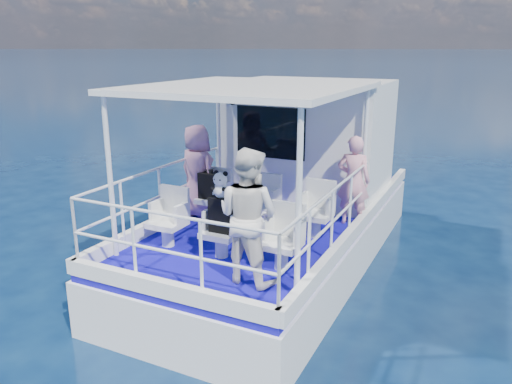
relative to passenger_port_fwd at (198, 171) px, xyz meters
The scene contains 20 objects.
ground 2.09m from the passenger_port_fwd, 11.17° to the right, with size 2000.00×2000.00×0.00m, color #081A3A.
hull 2.21m from the passenger_port_fwd, 31.97° to the left, with size 3.00×7.00×1.60m, color white.
deck 1.66m from the passenger_port_fwd, 31.97° to the left, with size 2.90×6.90×0.10m, color #110A8A.
cabin 2.41m from the passenger_port_fwd, 59.42° to the left, with size 2.85×2.00×2.20m, color white.
canopy 1.95m from the passenger_port_fwd, 19.89° to the right, with size 3.00×3.20×0.08m, color white.
canopy_posts 1.35m from the passenger_port_fwd, 21.95° to the right, with size 2.77×2.97×2.20m.
railings 1.49m from the passenger_port_fwd, 33.82° to the right, with size 2.84×3.59×1.00m, color white, non-canonical shape.
seat_port_fwd 0.68m from the passenger_port_fwd, ahead, with size 0.48×0.46×0.38m, color silver.
seat_center_fwd 1.36m from the passenger_port_fwd, ahead, with size 0.48×0.46×0.38m, color silver.
seat_stbd_fwd 2.20m from the passenger_port_fwd, ahead, with size 0.48×0.46×0.38m, color silver.
seat_port_aft 1.50m from the passenger_port_fwd, 76.70° to the right, with size 0.48×0.46×0.38m, color silver.
seat_center_aft 1.91m from the passenger_port_fwd, 47.76° to the right, with size 0.48×0.46×0.38m, color silver.
seat_stbd_aft 2.58m from the passenger_port_fwd, 32.34° to the right, with size 0.48×0.46×0.38m, color silver.
passenger_port_fwd is the anchor object (origin of this frame).
passenger_stbd_fwd 2.58m from the passenger_port_fwd, 17.21° to the left, with size 0.53×0.35×1.46m, color pink.
passenger_stbd_aft 2.61m from the passenger_port_fwd, 44.17° to the right, with size 0.82×0.64×1.68m, color silver.
backpack_port 0.35m from the passenger_port_fwd, 19.36° to the right, with size 0.33×0.19×0.43m, color black.
backpack_center 1.85m from the passenger_port_fwd, 47.68° to the right, with size 0.32×0.18×0.48m, color black.
compact_camera 0.31m from the passenger_port_fwd, 17.08° to the right, with size 0.10×0.06×0.06m, color black.
panda 1.86m from the passenger_port_fwd, 47.65° to the right, with size 0.24×0.20×0.36m, color white, non-canonical shape.
Camera 1 is at (3.23, -6.64, 3.70)m, focal length 35.00 mm.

